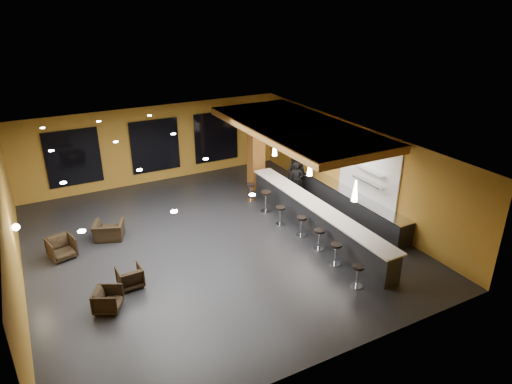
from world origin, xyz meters
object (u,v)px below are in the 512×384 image
column (256,150)px  pendant_2 (275,147)px  prep_counter (350,204)px  armchair_b (130,277)px  pendant_0 (355,191)px  bar_stool_3 (301,224)px  bar_stool_4 (280,213)px  armchair_d (109,231)px  bar_stool_5 (266,199)px  bar_counter (315,218)px  staff_b (299,178)px  bar_stool_0 (358,273)px  bar_stool_6 (251,190)px  staff_c (296,173)px  bar_stool_2 (319,237)px  bar_stool_1 (336,251)px  pendant_1 (310,166)px  armchair_a (108,300)px  armchair_c (62,248)px  staff_a (296,180)px

column → pendant_2: bearing=-90.0°
column → prep_counter: bearing=-64.0°
armchair_b → pendant_0: bearing=163.7°
bar_stool_3 → bar_stool_4: 1.13m
armchair_d → bar_stool_5: size_ratio=1.17×
bar_stool_5 → bar_counter: bearing=-69.9°
bar_counter → staff_b: size_ratio=5.33×
bar_stool_0 → bar_stool_6: bar_stool_6 is taller
staff_c → bar_stool_6: bearing=-179.2°
pendant_2 → bar_stool_2: pendant_2 is taller
bar_stool_4 → bar_stool_6: (0.00, 2.43, 0.02)m
bar_stool_1 → bar_stool_2: size_ratio=1.00×
prep_counter → bar_stool_6: size_ratio=7.93×
prep_counter → armchair_d: size_ratio=5.92×
bar_stool_1 → bar_stool_6: size_ratio=0.98×
armchair_d → bar_stool_2: (6.14, -4.07, 0.14)m
pendant_1 → armchair_a: bearing=-167.9°
bar_counter → bar_stool_2: (-0.65, -1.17, -0.03)m
armchair_d → bar_stool_6: size_ratio=1.34×
bar_stool_5 → column: bearing=71.1°
column → bar_stool_2: size_ratio=4.74×
armchair_a → bar_stool_1: bearing=-71.8°
armchair_c → bar_stool_4: bearing=-23.4°
pendant_2 → bar_stool_3: 3.69m
prep_counter → bar_stool_6: prep_counter is taller
bar_stool_1 → pendant_1: bearing=74.7°
column → staff_b: (1.27, -1.57, -1.00)m
armchair_b → bar_stool_5: 6.54m
bar_stool_6 → bar_counter: bearing=-75.7°
pendant_0 → bar_stool_3: size_ratio=0.93×
bar_stool_4 → bar_stool_3: bearing=-79.3°
bar_stool_2 → bar_stool_0: bearing=-96.6°
armchair_d → armchair_b: bearing=110.4°
staff_c → armchair_a: bearing=-148.8°
column → bar_stool_0: bearing=-96.5°
bar_counter → pendant_0: 2.72m
armchair_b → armchair_c: armchair_c is taller
prep_counter → staff_a: size_ratio=3.77×
prep_counter → armchair_d: (-8.79, 2.40, -0.10)m
armchair_a → staff_c: bearing=-36.6°
pendant_0 → staff_a: size_ratio=0.44×
staff_c → armchair_d: staff_c is taller
staff_c → bar_stool_5: (-2.07, -1.06, -0.38)m
bar_stool_2 → bar_stool_5: 3.40m
pendant_0 → bar_stool_6: bearing=99.1°
prep_counter → pendant_1: size_ratio=8.57×
bar_counter → staff_c: 3.55m
armchair_c → bar_stool_4: (7.54, -1.33, 0.10)m
prep_counter → staff_a: 2.55m
bar_stool_2 → armchair_d: bearing=146.5°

